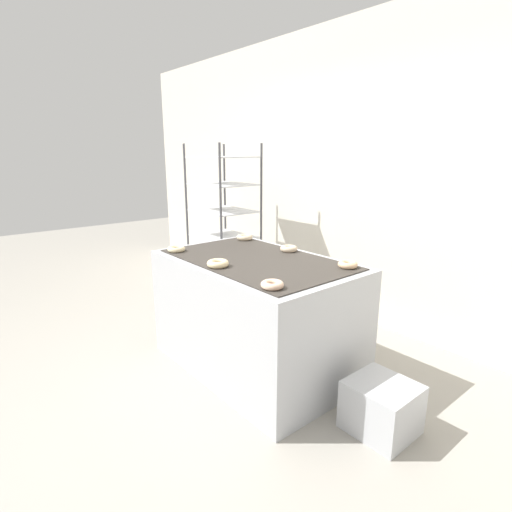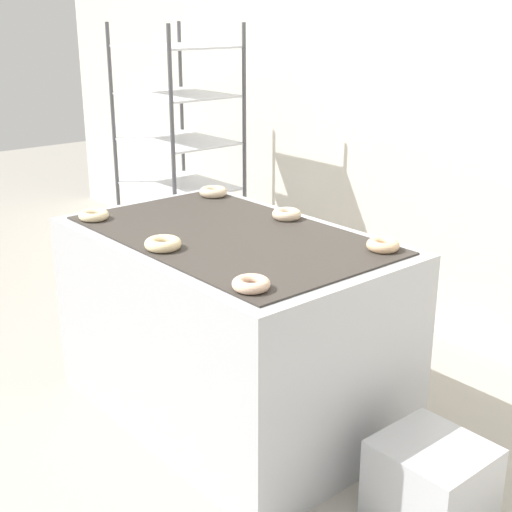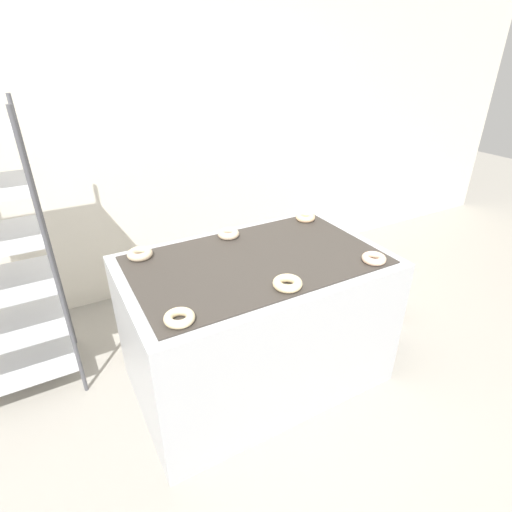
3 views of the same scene
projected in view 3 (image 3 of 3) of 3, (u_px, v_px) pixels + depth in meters
name	position (u px, v px, depth m)	size (l,w,h in m)	color
ground_plane	(323.00, 461.00, 2.09)	(14.00, 14.00, 0.00)	#9E998E
wall_back	(168.00, 122.00, 3.07)	(8.00, 0.05, 2.80)	silver
fryer_machine	(256.00, 321.00, 2.44)	(1.49, 0.94, 0.86)	#B7BABF
glaze_bin	(369.00, 303.00, 3.09)	(0.37, 0.35, 0.31)	#B7BABF
donut_near_left	(179.00, 318.00, 1.73)	(0.14, 0.14, 0.04)	beige
donut_near_center	(287.00, 283.00, 1.97)	(0.15, 0.15, 0.04)	beige
donut_near_right	(374.00, 258.00, 2.21)	(0.13, 0.13, 0.04)	beige
donut_far_left	(140.00, 254.00, 2.25)	(0.14, 0.14, 0.05)	beige
donut_far_center	(228.00, 234.00, 2.49)	(0.13, 0.13, 0.04)	beige
donut_far_right	(305.00, 217.00, 2.73)	(0.13, 0.13, 0.04)	#F1C292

